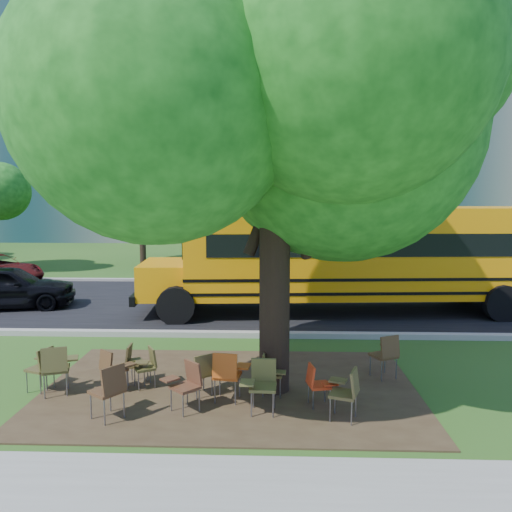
{
  "coord_description": "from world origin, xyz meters",
  "views": [
    {
      "loc": [
        1.81,
        -9.58,
        3.67
      ],
      "look_at": [
        1.32,
        4.16,
        1.98
      ],
      "focal_mm": 35.0,
      "sensor_mm": 36.0,
      "label": 1
    }
  ],
  "objects_px": {
    "main_tree": "(276,72)",
    "chair_11": "(202,370)",
    "chair_4": "(228,371)",
    "black_car": "(6,287)",
    "chair_9": "(146,363)",
    "chair_7": "(317,382)",
    "chair_10": "(135,361)",
    "chair_5": "(262,381)",
    "chair_1": "(113,366)",
    "chair_12": "(269,370)",
    "chair_3": "(187,381)",
    "chair_0": "(57,365)",
    "chair_8": "(43,364)",
    "chair_13": "(387,352)",
    "school_bus": "(378,252)",
    "chair_2": "(110,386)",
    "chair_6": "(347,389)"
  },
  "relations": [
    {
      "from": "main_tree",
      "to": "chair_11",
      "type": "relative_size",
      "value": 11.58
    },
    {
      "from": "chair_4",
      "to": "black_car",
      "type": "bearing_deg",
      "value": 145.41
    },
    {
      "from": "chair_9",
      "to": "black_car",
      "type": "bearing_deg",
      "value": 14.32
    },
    {
      "from": "chair_7",
      "to": "chair_10",
      "type": "distance_m",
      "value": 3.55
    },
    {
      "from": "chair_5",
      "to": "chair_7",
      "type": "xyz_separation_m",
      "value": [
        0.95,
        0.22,
        -0.09
      ]
    },
    {
      "from": "chair_1",
      "to": "chair_12",
      "type": "xyz_separation_m",
      "value": [
        2.91,
        -0.05,
        -0.01
      ]
    },
    {
      "from": "chair_11",
      "to": "chair_3",
      "type": "bearing_deg",
      "value": -142.49
    },
    {
      "from": "chair_3",
      "to": "chair_11",
      "type": "distance_m",
      "value": 0.67
    },
    {
      "from": "chair_0",
      "to": "black_car",
      "type": "relative_size",
      "value": 0.23
    },
    {
      "from": "chair_10",
      "to": "chair_11",
      "type": "xyz_separation_m",
      "value": [
        1.38,
        -0.49,
        0.01
      ]
    },
    {
      "from": "chair_7",
      "to": "chair_8",
      "type": "bearing_deg",
      "value": -107.71
    },
    {
      "from": "chair_10",
      "to": "chair_3",
      "type": "bearing_deg",
      "value": 44.26
    },
    {
      "from": "chair_7",
      "to": "chair_9",
      "type": "relative_size",
      "value": 0.98
    },
    {
      "from": "chair_7",
      "to": "chair_10",
      "type": "height_order",
      "value": "chair_10"
    },
    {
      "from": "chair_10",
      "to": "chair_12",
      "type": "bearing_deg",
      "value": 78.15
    },
    {
      "from": "chair_5",
      "to": "chair_9",
      "type": "distance_m",
      "value": 2.46
    },
    {
      "from": "chair_4",
      "to": "chair_7",
      "type": "xyz_separation_m",
      "value": [
        1.55,
        -0.16,
        -0.11
      ]
    },
    {
      "from": "chair_4",
      "to": "chair_5",
      "type": "xyz_separation_m",
      "value": [
        0.6,
        -0.38,
        -0.02
      ]
    },
    {
      "from": "chair_1",
      "to": "chair_4",
      "type": "xyz_separation_m",
      "value": [
        2.19,
        -0.38,
        0.07
      ]
    },
    {
      "from": "chair_3",
      "to": "black_car",
      "type": "height_order",
      "value": "black_car"
    },
    {
      "from": "chair_13",
      "to": "chair_3",
      "type": "bearing_deg",
      "value": 177.41
    },
    {
      "from": "black_car",
      "to": "chair_5",
      "type": "bearing_deg",
      "value": -144.4
    },
    {
      "from": "chair_3",
      "to": "chair_13",
      "type": "distance_m",
      "value": 4.07
    },
    {
      "from": "chair_11",
      "to": "chair_7",
      "type": "bearing_deg",
      "value": -48.8
    },
    {
      "from": "school_bus",
      "to": "chair_1",
      "type": "xyz_separation_m",
      "value": [
        -6.23,
        -6.71,
        -1.39
      ]
    },
    {
      "from": "school_bus",
      "to": "chair_4",
      "type": "height_order",
      "value": "school_bus"
    },
    {
      "from": "chair_8",
      "to": "chair_10",
      "type": "bearing_deg",
      "value": -57.7
    },
    {
      "from": "chair_1",
      "to": "chair_11",
      "type": "xyz_separation_m",
      "value": [
        1.69,
        -0.11,
        -0.01
      ]
    },
    {
      "from": "chair_10",
      "to": "chair_11",
      "type": "height_order",
      "value": "chair_11"
    },
    {
      "from": "chair_7",
      "to": "chair_12",
      "type": "bearing_deg",
      "value": -132.01
    },
    {
      "from": "chair_5",
      "to": "chair_8",
      "type": "distance_m",
      "value": 4.19
    },
    {
      "from": "school_bus",
      "to": "chair_5",
      "type": "bearing_deg",
      "value": -118.6
    },
    {
      "from": "chair_0",
      "to": "chair_2",
      "type": "relative_size",
      "value": 1.01
    },
    {
      "from": "chair_0",
      "to": "main_tree",
      "type": "bearing_deg",
      "value": -13.58
    },
    {
      "from": "chair_3",
      "to": "chair_12",
      "type": "distance_m",
      "value": 1.57
    },
    {
      "from": "school_bus",
      "to": "chair_8",
      "type": "distance_m",
      "value": 10.18
    },
    {
      "from": "chair_11",
      "to": "black_car",
      "type": "relative_size",
      "value": 0.19
    },
    {
      "from": "chair_11",
      "to": "black_car",
      "type": "height_order",
      "value": "black_car"
    },
    {
      "from": "school_bus",
      "to": "chair_3",
      "type": "height_order",
      "value": "school_bus"
    },
    {
      "from": "chair_12",
      "to": "school_bus",
      "type": "bearing_deg",
      "value": 158.24
    },
    {
      "from": "school_bus",
      "to": "chair_5",
      "type": "xyz_separation_m",
      "value": [
        -3.44,
        -7.47,
        -1.34
      ]
    },
    {
      "from": "chair_4",
      "to": "chair_3",
      "type": "bearing_deg",
      "value": -143.71
    },
    {
      "from": "chair_12",
      "to": "black_car",
      "type": "height_order",
      "value": "black_car"
    },
    {
      "from": "chair_3",
      "to": "chair_6",
      "type": "relative_size",
      "value": 0.97
    },
    {
      "from": "chair_1",
      "to": "chair_6",
      "type": "height_order",
      "value": "chair_6"
    },
    {
      "from": "chair_6",
      "to": "chair_2",
      "type": "bearing_deg",
      "value": 111.64
    },
    {
      "from": "chair_0",
      "to": "black_car",
      "type": "height_order",
      "value": "black_car"
    },
    {
      "from": "chair_3",
      "to": "chair_12",
      "type": "relative_size",
      "value": 1.06
    },
    {
      "from": "chair_10",
      "to": "chair_13",
      "type": "relative_size",
      "value": 0.86
    },
    {
      "from": "chair_6",
      "to": "chair_7",
      "type": "distance_m",
      "value": 0.66
    }
  ]
}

